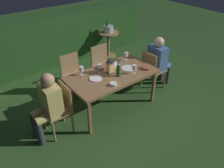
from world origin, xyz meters
TOP-DOWN VIEW (x-y plane):
  - ground_plane at (0.00, 0.00)m, footprint 16.00×16.00m
  - dining_table at (0.00, 0.00)m, footprint 1.63×0.88m
  - chair_side_right_a at (-0.37, 0.83)m, footprint 0.42×0.40m
  - chair_head_near at (-1.06, 0.00)m, footprint 0.40×0.42m
  - person_in_mustard at (-1.26, 0.00)m, footprint 0.48×0.38m
  - chair_head_far at (1.06, 0.00)m, footprint 0.40×0.42m
  - person_in_blue at (1.26, 0.00)m, footprint 0.48×0.38m
  - chair_side_right_b at (0.37, 0.83)m, footprint 0.42×0.40m
  - lantern_centerpiece at (0.00, 0.06)m, footprint 0.15×0.15m
  - green_bottle_on_table at (0.04, -0.13)m, footprint 0.07×0.07m
  - wine_glass_a at (-0.15, 0.18)m, footprint 0.08×0.08m
  - wine_glass_b at (0.33, -0.23)m, footprint 0.08×0.08m
  - wine_glass_c at (-0.45, 0.30)m, footprint 0.08×0.08m
  - wine_glass_d at (0.56, 0.27)m, footprint 0.08×0.08m
  - plate_a at (-0.34, 0.03)m, footprint 0.22×0.22m
  - plate_b at (0.35, -0.02)m, footprint 0.25×0.25m
  - plate_c at (0.23, 0.25)m, footprint 0.24×0.24m
  - bowl_olives at (-0.21, -0.31)m, footprint 0.12×0.12m
  - bowl_bread at (0.63, -0.24)m, footprint 0.17×0.17m
  - bowl_salad at (-0.02, 0.27)m, footprint 0.17×0.17m
  - side_table at (1.30, 1.86)m, footprint 0.56×0.56m
  - ice_bucket at (1.30, 1.86)m, footprint 0.26×0.26m
  - hedge_backdrop at (0.00, 2.54)m, footprint 5.16×0.83m

SIDE VIEW (x-z plane):
  - ground_plane at x=0.00m, z-range 0.00..0.00m
  - side_table at x=1.30m, z-range 0.12..0.82m
  - chair_side_right_a at x=-0.37m, z-range 0.05..0.92m
  - chair_head_near at x=-1.06m, z-range 0.05..0.92m
  - chair_head_far at x=1.06m, z-range 0.05..0.92m
  - chair_side_right_b at x=0.37m, z-range 0.05..0.92m
  - hedge_backdrop at x=0.00m, z-range 0.00..1.21m
  - person_in_mustard at x=-1.26m, z-range 0.06..1.21m
  - person_in_blue at x=1.26m, z-range 0.06..1.21m
  - dining_table at x=0.00m, z-range 0.31..1.04m
  - plate_a at x=-0.34m, z-range 0.73..0.74m
  - plate_b at x=0.35m, z-range 0.73..0.74m
  - plate_c at x=0.23m, z-range 0.73..0.74m
  - bowl_olives at x=-0.21m, z-range 0.73..0.77m
  - bowl_bread at x=0.63m, z-range 0.73..0.78m
  - bowl_salad at x=-0.02m, z-range 0.73..0.78m
  - ice_bucket at x=1.30m, z-range 0.62..0.97m
  - green_bottle_on_table at x=0.04m, z-range 0.69..0.98m
  - wine_glass_a at x=-0.15m, z-range 0.76..0.93m
  - wine_glass_b at x=0.33m, z-range 0.76..0.93m
  - wine_glass_c at x=-0.45m, z-range 0.76..0.93m
  - wine_glass_d at x=0.56m, z-range 0.76..0.93m
  - lantern_centerpiece at x=0.00m, z-range 0.74..1.01m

